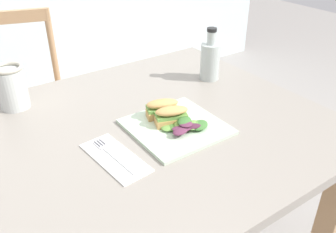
{
  "coord_description": "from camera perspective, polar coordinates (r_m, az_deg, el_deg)",
  "views": [
    {
      "loc": [
        -0.56,
        -0.59,
        1.3
      ],
      "look_at": [
        -0.03,
        0.17,
        0.76
      ],
      "focal_mm": 38.64,
      "sensor_mm": 36.0,
      "label": 1
    }
  ],
  "objects": [
    {
      "name": "sandwich_half_front",
      "position": [
        1.05,
        0.56,
        0.18
      ],
      "size": [
        0.11,
        0.08,
        0.06
      ],
      "color": "tan",
      "rests_on": "plate_lunch"
    },
    {
      "name": "salad_mixed_greens",
      "position": [
        1.03,
        2.76,
        -1.43
      ],
      "size": [
        0.14,
        0.12,
        0.03
      ],
      "color": "#518438",
      "rests_on": "plate_lunch"
    },
    {
      "name": "dining_table",
      "position": [
        1.14,
        -4.16,
        -7.27
      ],
      "size": [
        1.11,
        0.92,
        0.74
      ],
      "color": "gray",
      "rests_on": "ground"
    },
    {
      "name": "napkin_folded",
      "position": [
        0.95,
        -8.34,
        -6.44
      ],
      "size": [
        0.11,
        0.22,
        0.0
      ],
      "primitive_type": "cube",
      "rotation": [
        0.0,
        0.0,
        0.09
      ],
      "color": "white",
      "rests_on": "dining_table"
    },
    {
      "name": "sandwich_half_back",
      "position": [
        1.08,
        -0.91,
        1.35
      ],
      "size": [
        0.11,
        0.08,
        0.06
      ],
      "color": "tan",
      "rests_on": "plate_lunch"
    },
    {
      "name": "fork_on_napkin",
      "position": [
        0.96,
        -8.92,
        -5.78
      ],
      "size": [
        0.03,
        0.19,
        0.0
      ],
      "color": "silver",
      "rests_on": "napkin_folded"
    },
    {
      "name": "chair_wooden_far",
      "position": [
        1.96,
        -21.49,
        2.19
      ],
      "size": [
        0.5,
        0.5,
        0.87
      ],
      "color": "tan",
      "rests_on": "ground"
    },
    {
      "name": "plate_lunch",
      "position": [
        1.06,
        1.24,
        -1.6
      ],
      "size": [
        0.26,
        0.26,
        0.01
      ],
      "primitive_type": "cube",
      "color": "beige",
      "rests_on": "dining_table"
    },
    {
      "name": "bottle_cold_brew",
      "position": [
        1.35,
        6.63,
        8.5
      ],
      "size": [
        0.07,
        0.07,
        0.19
      ],
      "color": "black",
      "rests_on": "dining_table"
    },
    {
      "name": "mason_jar_iced_tea",
      "position": [
        1.24,
        -23.37,
        3.98
      ],
      "size": [
        0.09,
        0.09,
        0.14
      ],
      "color": "#995623",
      "rests_on": "dining_table"
    }
  ]
}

